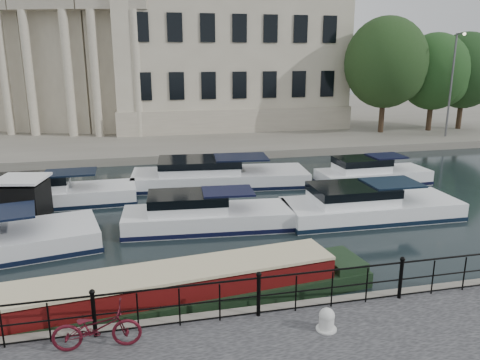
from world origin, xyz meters
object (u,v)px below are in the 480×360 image
at_px(narrowboat, 156,299).
at_px(harbour_hut, 24,204).
at_px(mooring_bollard, 327,320).
at_px(bicycle, 97,328).

xyz_separation_m(narrowboat, harbour_hut, (-4.98, 8.13, 0.59)).
height_order(narrowboat, harbour_hut, harbour_hut).
bearing_deg(mooring_bollard, narrowboat, 145.26).
distance_m(bicycle, harbour_hut, 10.97).
distance_m(mooring_bollard, narrowboat, 4.81).
xyz_separation_m(bicycle, mooring_bollard, (5.35, -0.49, -0.25)).
bearing_deg(mooring_bollard, harbour_hut, 129.37).
bearing_deg(bicycle, narrowboat, -29.40).
height_order(bicycle, harbour_hut, harbour_hut).
relative_size(mooring_bollard, harbour_hut, 0.19).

